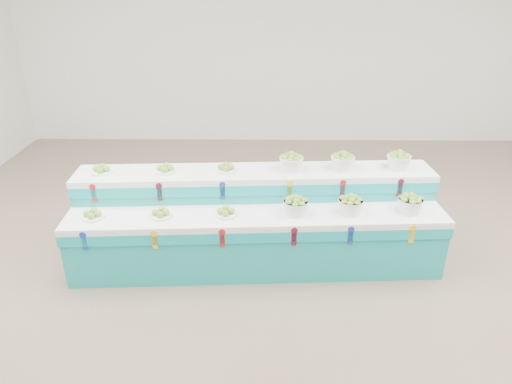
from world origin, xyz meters
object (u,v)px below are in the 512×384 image
display_stand (256,220)px  basket_upper_right (399,160)px  basket_lower_left (296,206)px  plate_upper_mid (165,168)px

display_stand → basket_upper_right: 1.78m
basket_lower_left → plate_upper_mid: plate_upper_mid is taller
basket_upper_right → display_stand: bearing=-168.2°
plate_upper_mid → basket_lower_left: bearing=-16.5°
basket_lower_left → plate_upper_mid: bearing=163.5°
display_stand → plate_upper_mid: (-1.03, 0.20, 0.56)m
display_stand → basket_lower_left: 0.58m
display_stand → basket_lower_left: (0.43, -0.23, 0.31)m
plate_upper_mid → display_stand: bearing=-11.0°
basket_lower_left → plate_upper_mid: 1.54m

